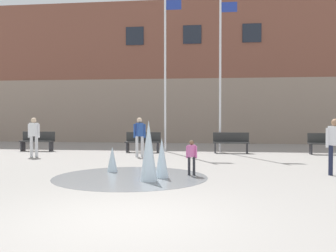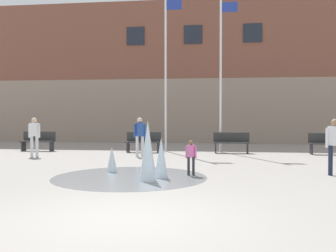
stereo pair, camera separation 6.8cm
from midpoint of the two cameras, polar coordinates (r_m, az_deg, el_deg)
The scene contains 13 objects.
ground_plane at distance 6.62m, azimuth -6.44°, elevation -13.21°, with size 100.00×100.00×0.00m, color gray.
library_building at distance 26.78m, azimuth 4.15°, elevation 7.23°, with size 36.00×6.05×8.66m.
splash_fountain at distance 10.53m, azimuth -3.54°, elevation -4.79°, with size 4.21×4.21×1.56m.
park_bench_left_of_flagpoles at distance 19.54m, azimuth -18.23°, elevation -2.05°, with size 1.60×0.44×0.91m.
park_bench_under_left_flagpole at distance 17.95m, azimuth -3.49°, elevation -2.29°, with size 1.60×0.44×0.91m.
park_bench_under_right_flagpole at distance 17.76m, azimuth 9.29°, elevation -2.34°, with size 1.60×0.44×0.91m.
park_bench_far_right at distance 18.24m, azimuth 22.29°, elevation -2.34°, with size 1.60×0.44×0.91m.
teen_by_trashcan at distance 11.94m, azimuth 23.20°, elevation -2.17°, with size 0.50×0.37×1.59m.
child_with_pink_shirt at distance 11.03m, azimuth 3.54°, elevation -4.19°, with size 0.31×0.24×0.99m.
adult_watching at distance 15.88m, azimuth -4.00°, elevation -1.15°, with size 0.50×0.39×1.59m.
adult_in_red at distance 16.79m, azimuth -18.73°, elevation -1.08°, with size 0.50×0.30×1.59m.
flagpole_left at distance 18.43m, azimuth -0.15°, elevation 8.62°, with size 0.80×0.10×7.41m.
flagpole_right at distance 18.26m, azimuth 7.86°, elevation 8.36°, with size 0.80×0.10×7.22m.
Camera 2 is at (1.58, -6.21, 1.69)m, focal length 42.00 mm.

